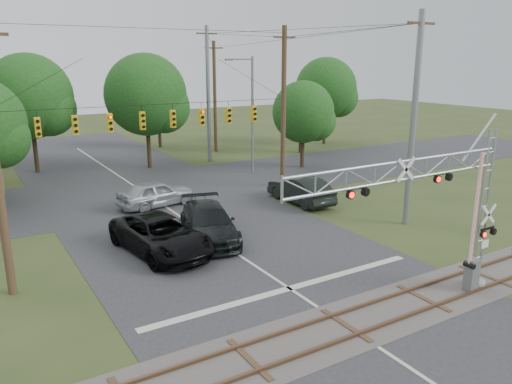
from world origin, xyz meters
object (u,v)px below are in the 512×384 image
pickup_black (161,235)px  sedan_silver (156,193)px  streetlight (250,110)px  traffic_signal_span (171,116)px  car_dark (209,223)px  crossing_gantry (436,202)px

pickup_black → sedan_silver: size_ratio=1.30×
sedan_silver → streetlight: streetlight is taller
traffic_signal_span → car_dark: size_ratio=3.13×
pickup_black → sedan_silver: 8.24m
car_dark → sedan_silver: bearing=107.5°
car_dark → crossing_gantry: bearing=-54.2°
crossing_gantry → pickup_black: (-6.83, 10.46, -3.22)m
car_dark → streetlight: bearing=67.3°
traffic_signal_span → car_dark: 8.89m
car_dark → streetlight: 16.53m
crossing_gantry → streetlight: (5.96, 23.42, 1.17)m
crossing_gantry → streetlight: 24.20m
pickup_black → car_dark: (2.84, 0.50, -0.01)m
car_dark → traffic_signal_span: bearing=97.7°
crossing_gantry → traffic_signal_span: bearing=99.1°
traffic_signal_span → streetlight: 10.24m
pickup_black → traffic_signal_span: bearing=56.1°
pickup_black → car_dark: size_ratio=1.05×
crossing_gantry → sedan_silver: crossing_gantry is taller
crossing_gantry → car_dark: bearing=110.0°
crossing_gantry → pickup_black: 12.90m
sedan_silver → car_dark: bearing=172.1°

